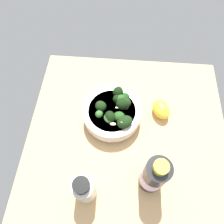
# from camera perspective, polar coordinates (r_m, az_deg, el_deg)

# --- Properties ---
(ground_plane) EXTENTS (0.63, 0.63, 0.03)m
(ground_plane) POSITION_cam_1_polar(r_m,az_deg,el_deg) (0.69, 3.97, -6.89)
(ground_plane) COLOR tan
(bowl_of_broccoli) EXTENTS (0.18, 0.18, 0.09)m
(bowl_of_broccoli) POSITION_cam_1_polar(r_m,az_deg,el_deg) (0.67, 0.35, -0.04)
(bowl_of_broccoli) COLOR silver
(bowl_of_broccoli) RESTS_ON ground_plane
(lemon_wedge) EXTENTS (0.08, 0.09, 0.05)m
(lemon_wedge) POSITION_cam_1_polar(r_m,az_deg,el_deg) (0.70, 13.14, 0.69)
(lemon_wedge) COLOR yellow
(lemon_wedge) RESTS_ON ground_plane
(bottle_tall) EXTENTS (0.06, 0.06, 0.13)m
(bottle_tall) POSITION_cam_1_polar(r_m,az_deg,el_deg) (0.57, -7.52, -19.97)
(bottle_tall) COLOR beige
(bottle_tall) RESTS_ON ground_plane
(bottle_short) EXTENTS (0.06, 0.06, 0.17)m
(bottle_short) POSITION_cam_1_polar(r_m,az_deg,el_deg) (0.57, 11.21, -16.57)
(bottle_short) COLOR black
(bottle_short) RESTS_ON ground_plane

